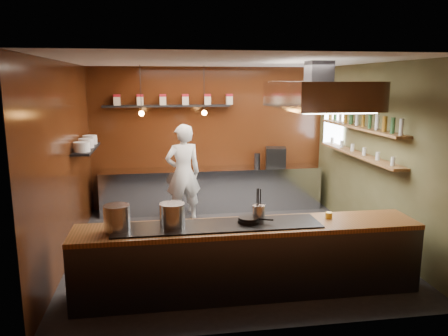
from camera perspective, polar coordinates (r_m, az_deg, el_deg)
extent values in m
plane|color=black|center=(7.38, 0.58, -10.23)|extent=(5.00, 5.00, 0.00)
plane|color=#38140A|center=(9.41, -1.87, 3.93)|extent=(5.00, 0.00, 5.00)
plane|color=#38140A|center=(7.01, -19.99, 0.70)|extent=(0.00, 5.00, 5.00)
plane|color=#4A4A2A|center=(7.77, 19.13, 1.73)|extent=(0.00, 5.00, 5.00)
plane|color=silver|center=(6.86, 0.63, 13.74)|extent=(5.00, 5.00, 0.00)
plane|color=white|center=(9.22, 14.11, 5.95)|extent=(0.00, 1.00, 1.00)
cube|color=silver|center=(9.29, -1.59, -2.76)|extent=(4.60, 0.65, 0.90)
cube|color=#38383D|center=(5.76, 3.22, -12.03)|extent=(4.40, 0.70, 0.86)
cube|color=brown|center=(5.59, 3.28, -7.69)|extent=(4.40, 0.72, 0.06)
cube|color=black|center=(5.51, -0.82, -7.52)|extent=(2.60, 0.55, 0.02)
cube|color=black|center=(9.14, -7.46, 8.03)|extent=(2.60, 0.26, 0.04)
cube|color=black|center=(7.95, -17.53, 2.41)|extent=(0.30, 1.40, 0.04)
cube|color=olive|center=(7.91, 17.29, 5.08)|extent=(0.26, 2.80, 0.04)
cube|color=olive|center=(7.97, 17.09, 1.72)|extent=(0.26, 2.80, 0.04)
cube|color=#38383D|center=(6.81, 12.31, 12.25)|extent=(0.35, 0.35, 0.30)
cube|color=silver|center=(6.81, 12.18, 9.31)|extent=(1.20, 2.00, 0.40)
cube|color=white|center=(6.82, 12.11, 7.55)|extent=(1.00, 1.80, 0.02)
cylinder|color=black|center=(8.47, -10.84, 10.05)|extent=(0.01, 0.01, 0.90)
sphere|color=orange|center=(8.49, -10.72, 7.01)|extent=(0.10, 0.10, 0.10)
cylinder|color=black|center=(8.52, -2.62, 10.24)|extent=(0.01, 0.01, 0.90)
sphere|color=orange|center=(8.54, -2.59, 7.22)|extent=(0.10, 0.10, 0.10)
cube|color=#C0B59F|center=(9.17, -13.80, 8.47)|extent=(0.13, 0.13, 0.17)
cube|color=maroon|center=(9.17, -13.83, 9.16)|extent=(0.13, 0.13, 0.05)
cube|color=#C0B59F|center=(9.14, -10.90, 8.59)|extent=(0.13, 0.13, 0.17)
cube|color=maroon|center=(9.14, -10.92, 9.27)|extent=(0.13, 0.13, 0.05)
cube|color=#C0B59F|center=(9.14, -7.98, 8.68)|extent=(0.13, 0.13, 0.17)
cube|color=maroon|center=(9.13, -8.00, 9.37)|extent=(0.13, 0.13, 0.05)
cube|color=#C0B59F|center=(9.16, -5.07, 8.75)|extent=(0.13, 0.13, 0.17)
cube|color=maroon|center=(9.15, -5.08, 9.44)|extent=(0.14, 0.13, 0.05)
cube|color=#C0B59F|center=(9.20, -2.17, 8.79)|extent=(0.13, 0.13, 0.17)
cube|color=maroon|center=(9.19, -2.18, 9.48)|extent=(0.14, 0.13, 0.05)
cube|color=#C0B59F|center=(9.26, 0.69, 8.82)|extent=(0.13, 0.13, 0.17)
cube|color=maroon|center=(9.26, 0.69, 9.50)|extent=(0.14, 0.13, 0.05)
cylinder|color=silver|center=(7.49, -18.08, 2.63)|extent=(0.26, 0.26, 0.16)
cylinder|color=silver|center=(7.93, -17.57, 3.12)|extent=(0.26, 0.26, 0.16)
cylinder|color=silver|center=(8.38, -17.11, 3.55)|extent=(0.26, 0.26, 0.16)
cylinder|color=silver|center=(6.75, 22.16, 4.97)|extent=(0.06, 0.06, 0.24)
cylinder|color=#2D5933|center=(6.96, 21.17, 5.20)|extent=(0.06, 0.06, 0.24)
cylinder|color=#8C601E|center=(7.16, 20.23, 5.42)|extent=(0.06, 0.06, 0.24)
cylinder|color=silver|center=(7.37, 19.35, 5.63)|extent=(0.06, 0.06, 0.24)
cylinder|color=#2D5933|center=(7.58, 18.52, 5.82)|extent=(0.06, 0.06, 0.24)
cylinder|color=#8C601E|center=(7.79, 17.73, 6.00)|extent=(0.06, 0.06, 0.24)
cylinder|color=silver|center=(8.00, 16.98, 6.17)|extent=(0.06, 0.06, 0.24)
cylinder|color=#2D5933|center=(8.21, 16.27, 6.34)|extent=(0.06, 0.06, 0.24)
cylinder|color=#8C601E|center=(8.43, 15.59, 6.49)|extent=(0.06, 0.06, 0.24)
cylinder|color=silver|center=(8.64, 14.95, 6.63)|extent=(0.06, 0.06, 0.24)
cylinder|color=#2D5933|center=(8.86, 14.34, 6.77)|extent=(0.06, 0.06, 0.24)
cylinder|color=#8C601E|center=(9.08, 13.76, 6.90)|extent=(0.06, 0.06, 0.24)
cylinder|color=silver|center=(6.95, 21.21, 0.82)|extent=(0.07, 0.07, 0.13)
cylinder|color=silver|center=(7.35, 19.44, 1.47)|extent=(0.07, 0.07, 0.13)
cylinder|color=silver|center=(7.75, 17.86, 2.06)|extent=(0.07, 0.07, 0.13)
cylinder|color=silver|center=(8.16, 16.43, 2.58)|extent=(0.07, 0.07, 0.13)
cylinder|color=silver|center=(8.57, 15.14, 3.05)|extent=(0.07, 0.07, 0.13)
cylinder|color=silver|center=(8.99, 13.96, 3.48)|extent=(0.07, 0.07, 0.13)
cylinder|color=silver|center=(5.44, -13.82, -6.30)|extent=(0.41, 0.41, 0.31)
cylinder|color=#B4B7BC|center=(5.45, -6.77, -6.09)|extent=(0.33, 0.33, 0.29)
cylinder|color=silver|center=(5.65, 4.53, -5.89)|extent=(0.19, 0.19, 0.21)
cylinder|color=black|center=(5.60, 3.26, -6.93)|extent=(0.29, 0.29, 0.04)
cylinder|color=black|center=(5.59, 3.26, -6.58)|extent=(0.27, 0.27, 0.04)
cylinder|color=black|center=(5.56, 5.55, -6.70)|extent=(0.18, 0.09, 0.02)
cylinder|color=yellow|center=(5.97, 13.52, -6.03)|extent=(0.10, 0.10, 0.08)
cube|color=black|center=(9.38, 6.77, 1.41)|extent=(0.49, 0.47, 0.42)
imported|color=white|center=(8.46, -5.36, -0.70)|extent=(0.78, 0.60, 1.91)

